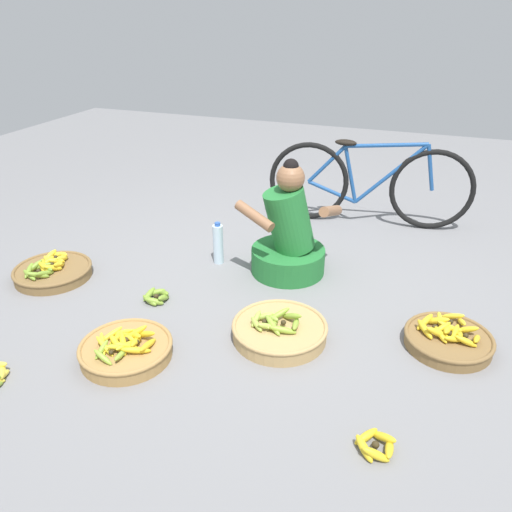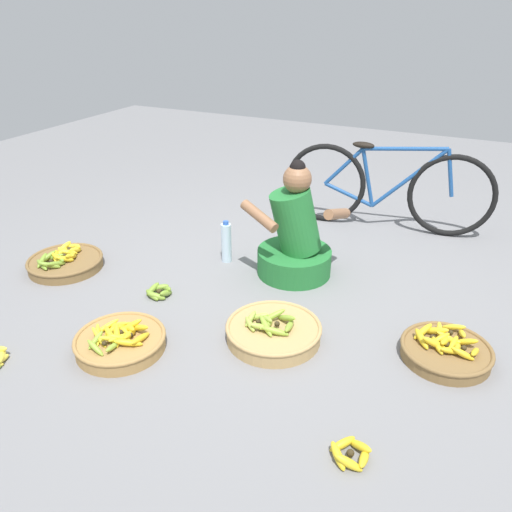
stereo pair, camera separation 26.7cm
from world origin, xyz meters
TOP-DOWN VIEW (x-y plane):
  - ground_plane at (0.00, 0.00)m, footprint 10.00×10.00m
  - vendor_woman_front at (0.06, 0.30)m, footprint 0.66×0.55m
  - bicycle_leaning at (0.43, 1.37)m, footprint 1.69×0.27m
  - banana_basket_back_right at (0.25, -0.49)m, footprint 0.55×0.55m
  - banana_basket_back_left at (-1.46, -0.35)m, footprint 0.53×0.53m
  - banana_basket_mid_left at (1.16, -0.24)m, footprint 0.49×0.49m
  - banana_basket_front_left at (-0.48, -0.94)m, footprint 0.51×0.51m
  - loose_bananas_back_center at (-0.62, -0.37)m, footprint 0.19×0.19m
  - loose_bananas_mid_right at (0.89, -1.12)m, footprint 0.20×0.20m
  - water_bottle at (-0.46, 0.26)m, footprint 0.08×0.08m

SIDE VIEW (x-z plane):
  - ground_plane at x=0.00m, z-range 0.00..0.00m
  - loose_bananas_mid_right at x=0.89m, z-range -0.01..0.07m
  - loose_bananas_back_center at x=-0.62m, z-range -0.01..0.07m
  - banana_basket_mid_left at x=1.16m, z-range -0.03..0.13m
  - banana_basket_back_left at x=-1.46m, z-range -0.02..0.13m
  - banana_basket_front_left at x=-0.48m, z-range -0.03..0.14m
  - banana_basket_back_right at x=0.25m, z-range -0.03..0.14m
  - water_bottle at x=-0.46m, z-range -0.01..0.31m
  - vendor_woman_front at x=0.06m, z-range -0.15..0.68m
  - bicycle_leaning at x=0.43m, z-range -0.01..0.73m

